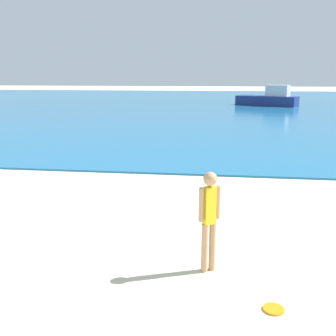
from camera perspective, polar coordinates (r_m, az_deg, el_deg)
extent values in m
cube|color=#1E6B9E|center=(41.16, 5.52, 9.41)|extent=(160.00, 60.00, 0.06)
cylinder|color=tan|center=(5.99, 6.45, -11.26)|extent=(0.10, 0.10, 0.75)
cylinder|color=tan|center=(5.93, 5.33, -11.51)|extent=(0.10, 0.10, 0.75)
cube|color=yellow|center=(5.71, 6.05, -5.43)|extent=(0.20, 0.18, 0.56)
sphere|color=tan|center=(5.60, 6.15, -1.59)|extent=(0.20, 0.20, 0.20)
cylinder|color=tan|center=(5.77, 7.24, -4.94)|extent=(0.07, 0.07, 0.50)
cylinder|color=tan|center=(5.64, 4.85, -5.33)|extent=(0.07, 0.07, 0.50)
cylinder|color=orange|center=(5.37, 15.07, -19.17)|extent=(0.27, 0.27, 0.03)
cube|color=navy|center=(37.89, 14.12, 9.45)|extent=(5.72, 3.89, 0.88)
cube|color=silver|center=(37.54, 15.66, 10.75)|extent=(2.31, 1.94, 0.99)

